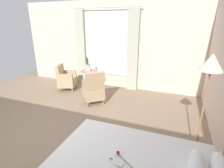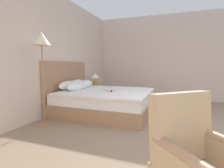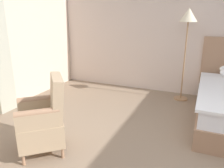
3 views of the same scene
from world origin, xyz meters
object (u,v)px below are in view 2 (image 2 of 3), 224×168
(nightstand, at_px, (95,94))
(bed, at_px, (101,99))
(bedside_lamp, at_px, (95,77))
(floor_lamp_brass, at_px, (42,47))

(nightstand, bearing_deg, bed, -147.05)
(bed, relative_size, nightstand, 4.14)
(bedside_lamp, xyz_separation_m, floor_lamp_brass, (-2.30, 0.00, 0.73))
(bedside_lamp, height_order, floor_lamp_brass, floor_lamp_brass)
(nightstand, bearing_deg, floor_lamp_brass, 179.92)
(bed, xyz_separation_m, nightstand, (1.05, 0.68, -0.07))
(bedside_lamp, bearing_deg, floor_lamp_brass, 179.92)
(bed, height_order, floor_lamp_brass, floor_lamp_brass)
(bed, distance_m, nightstand, 1.25)
(bed, relative_size, bedside_lamp, 5.67)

